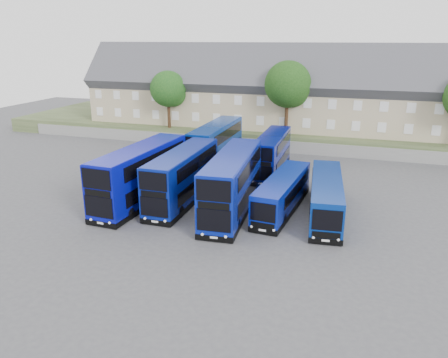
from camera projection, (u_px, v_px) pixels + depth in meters
ground at (201, 224)px, 33.90m from camera, size 120.00×120.00×0.00m
retaining_wall at (267, 145)px, 55.40m from camera, size 70.00×0.40×1.50m
earth_bank at (282, 128)px, 64.38m from camera, size 80.00×20.00×2.00m
terrace_row at (300, 94)px, 58.15m from camera, size 60.00×10.40×11.20m
dd_front_left at (141, 176)px, 37.89m from camera, size 3.49×12.32×4.85m
dd_front_mid at (183, 178)px, 37.94m from camera, size 2.62×11.35×4.51m
dd_front_right at (232, 184)px, 35.71m from camera, size 3.67×12.32×4.83m
dd_rear_left at (216, 146)px, 48.77m from camera, size 2.78×11.70×4.64m
dd_rear_right at (272, 154)px, 46.22m from camera, size 2.54×10.38×4.11m
coach_east_a at (282, 194)px, 36.23m from camera, size 3.17×10.81×2.91m
coach_east_b at (326, 198)px, 35.17m from camera, size 3.50×11.49×3.09m
tree_west at (169, 90)px, 58.45m from camera, size 4.80×4.80×7.65m
tree_mid at (289, 86)px, 53.96m from camera, size 5.76×5.76×9.18m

